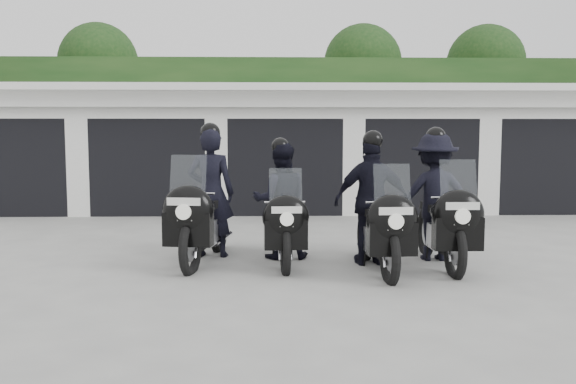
{
  "coord_description": "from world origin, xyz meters",
  "views": [
    {
      "loc": [
        -0.31,
        -8.3,
        1.89
      ],
      "look_at": [
        -0.08,
        0.27,
        1.05
      ],
      "focal_mm": 38.0,
      "sensor_mm": 36.0,
      "label": 1
    }
  ],
  "objects_px": {
    "police_bike_c": "(375,208)",
    "police_bike_d": "(437,203)",
    "police_bike_b": "(281,208)",
    "police_bike_a": "(205,205)"
  },
  "relations": [
    {
      "from": "police_bike_c",
      "to": "police_bike_d",
      "type": "distance_m",
      "value": 1.02
    },
    {
      "from": "police_bike_b",
      "to": "police_bike_c",
      "type": "bearing_deg",
      "value": -23.45
    },
    {
      "from": "police_bike_c",
      "to": "police_bike_d",
      "type": "height_order",
      "value": "police_bike_d"
    },
    {
      "from": "police_bike_c",
      "to": "police_bike_d",
      "type": "bearing_deg",
      "value": 15.14
    },
    {
      "from": "police_bike_a",
      "to": "police_bike_b",
      "type": "height_order",
      "value": "police_bike_a"
    },
    {
      "from": "police_bike_a",
      "to": "police_bike_d",
      "type": "xyz_separation_m",
      "value": [
        3.38,
        -0.19,
        0.03
      ]
    },
    {
      "from": "police_bike_d",
      "to": "police_bike_c",
      "type": "bearing_deg",
      "value": -161.5
    },
    {
      "from": "police_bike_a",
      "to": "police_bike_c",
      "type": "distance_m",
      "value": 2.47
    },
    {
      "from": "police_bike_b",
      "to": "police_bike_c",
      "type": "relative_size",
      "value": 0.94
    },
    {
      "from": "police_bike_b",
      "to": "police_bike_c",
      "type": "height_order",
      "value": "police_bike_c"
    }
  ]
}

